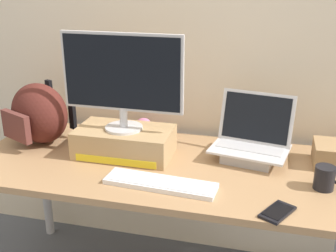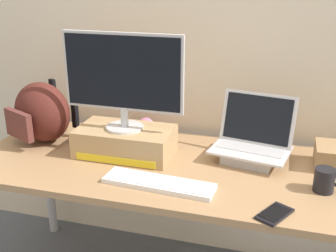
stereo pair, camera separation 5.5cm
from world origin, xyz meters
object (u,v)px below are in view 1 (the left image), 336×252
Objects in this scene: coffee_mug at (325,178)px; cell_phone at (277,212)px; desktop_monitor at (122,78)px; open_laptop at (251,146)px; external_keyboard at (160,183)px; toner_box_yellow at (125,142)px; messenger_backpack at (39,114)px; plush_toy at (143,126)px.

coffee_mug reaches higher than cell_phone.
desktop_monitor is 1.48× the size of open_laptop.
toner_box_yellow is at bearing 137.71° from external_keyboard.
messenger_backpack reaches higher than plush_toy.
desktop_monitor reaches higher than toner_box_yellow.
cell_phone is at bearing -63.73° from open_laptop.
coffee_mug is (0.88, -0.12, -0.02)m from toner_box_yellow.
open_laptop is 0.96× the size of messenger_backpack.
toner_box_yellow is 0.96× the size of external_keyboard.
external_keyboard is 0.65m from coffee_mug.
toner_box_yellow is 2.70× the size of cell_phone.
plush_toy is at bearing 118.16° from external_keyboard.
messenger_backpack reaches higher than coffee_mug.
messenger_backpack is 3.21× the size of coffee_mug.
open_laptop is 0.49m from external_keyboard.
messenger_backpack is (-0.46, 0.05, 0.09)m from toner_box_yellow.
cell_phone is (-0.18, -0.23, -0.04)m from coffee_mug.
messenger_backpack is 1.24m from cell_phone.
desktop_monitor is 1.20× the size of external_keyboard.
external_keyboard is at bearing 1.76° from messenger_backpack.
toner_box_yellow is 0.35m from external_keyboard.
coffee_mug is (1.34, -0.16, -0.10)m from messenger_backpack.
open_laptop is at bearing 10.14° from toner_box_yellow.
cell_phone is at bearing -127.57° from coffee_mug.
toner_box_yellow is 0.58m from open_laptop.
messenger_backpack is at bearing 160.94° from external_keyboard.
plush_toy is (0.01, 0.27, -0.02)m from toner_box_yellow.
coffee_mug is at bearing -7.10° from desktop_monitor.
open_laptop is 0.81× the size of external_keyboard.
desktop_monitor reaches higher than messenger_backpack.
toner_box_yellow is at bearing -159.47° from open_laptop.
desktop_monitor is 0.94m from coffee_mug.
open_laptop reaches higher than external_keyboard.
messenger_backpack reaches higher than open_laptop.
external_keyboard is (0.24, -0.25, -0.05)m from toner_box_yellow.
cell_phone is (0.13, -0.45, -0.05)m from open_laptop.
toner_box_yellow is 0.27m from plush_toy.
messenger_backpack is 2.39× the size of cell_phone.
desktop_monitor is at bearing -92.05° from plush_toy.
desktop_monitor is at bearing 172.49° from coffee_mug.
toner_box_yellow is 1.18× the size of open_laptop.
desktop_monitor is 0.50m from external_keyboard.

